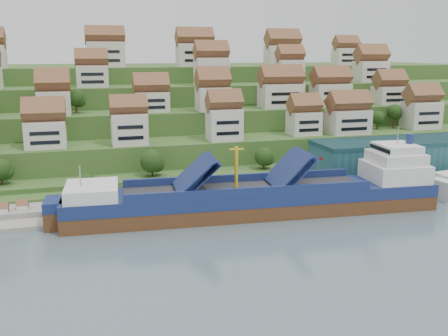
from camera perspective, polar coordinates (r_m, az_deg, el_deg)
name	(u,v)px	position (r m, az deg, el deg)	size (l,w,h in m)	color
ground	(266,213)	(117.22, 4.80, -5.13)	(300.00, 300.00, 0.00)	slate
quay	(315,186)	(137.82, 10.41, -2.02)	(180.00, 14.00, 2.20)	gray
pebble_beach	(5,217)	(122.85, -23.76, -5.13)	(45.00, 20.00, 1.00)	gray
hillside	(180,115)	(212.91, -5.04, 6.09)	(260.00, 128.00, 31.00)	#2D4C1E
hillside_village	(204,89)	(170.30, -2.26, 9.05)	(156.91, 62.34, 29.19)	beige
hillside_trees	(183,114)	(155.12, -4.75, 6.18)	(140.59, 61.99, 31.92)	#234216
warehouse	(414,156)	(154.69, 20.88, 1.30)	(60.00, 15.00, 10.00)	#21525C
flagpole	(318,170)	(131.27, 10.73, -0.20)	(1.28, 0.16, 8.00)	gray
cargo_ship	(265,198)	(116.22, 4.68, -3.44)	(86.51, 19.36, 19.13)	#503018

